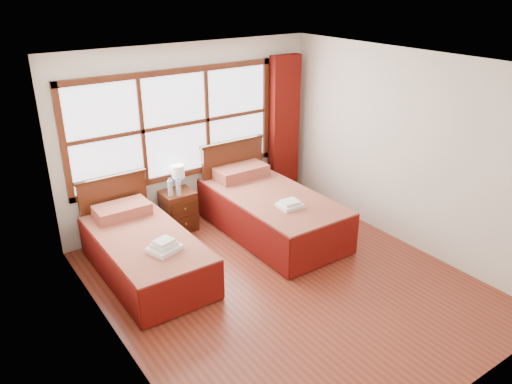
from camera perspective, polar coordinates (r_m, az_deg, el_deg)
floor at (r=6.14m, az=3.30°, el=-10.38°), size 4.50×4.50×0.00m
ceiling at (r=5.16m, az=3.98°, el=14.33°), size 4.50×4.50×0.00m
wall_back at (r=7.31m, az=-7.45°, el=6.46°), size 4.00×0.00×4.00m
wall_left at (r=4.66m, az=-16.16°, el=-4.57°), size 0.00×4.50×4.50m
wall_right at (r=6.88m, az=16.85°, el=4.53°), size 0.00×4.50×4.50m
window at (r=7.11m, az=-9.18°, el=7.56°), size 3.16×0.06×1.56m
curtain at (r=8.06m, az=3.23°, el=7.29°), size 0.50×0.16×2.30m
bed_left at (r=6.33m, az=-12.66°, el=-6.59°), size 1.02×2.04×0.99m
bed_right at (r=7.13m, az=1.50°, el=-2.03°), size 1.16×2.25×1.13m
nightstand at (r=7.29m, az=-8.83°, el=-2.14°), size 0.44×0.44×0.59m
towels_left at (r=5.81m, az=-10.44°, el=-6.13°), size 0.40×0.38×0.14m
towels_right at (r=6.59m, az=3.90°, el=-1.42°), size 0.32×0.29×0.09m
lamp at (r=7.18m, az=-8.91°, el=2.25°), size 0.19×0.19×0.36m
bottle_near at (r=7.03m, az=-9.78°, el=0.49°), size 0.07×0.07×0.26m
bottle_far at (r=7.02m, az=-8.85°, el=0.51°), size 0.07×0.07×0.25m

